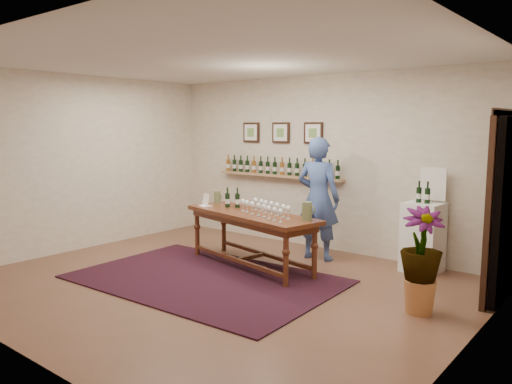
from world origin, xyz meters
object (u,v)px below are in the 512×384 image
Objects in this scene: potted_plant at (421,261)px; person at (318,199)px; tasting_table at (251,221)px; display_pedestal at (423,237)px.

person is at bearing 149.27° from potted_plant.
potted_plant is at bearing 143.80° from person.
tasting_table is 1.26× the size of person.
display_pedestal reaches higher than tasting_table.
potted_plant is at bearing -70.46° from display_pedestal.
tasting_table is 2.34× the size of potted_plant.
tasting_table is 1.12m from person.
display_pedestal is at bearing 109.54° from potted_plant.
person is (-2.02, 1.20, 0.34)m from potted_plant.
person is (0.52, 0.96, 0.25)m from tasting_table.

